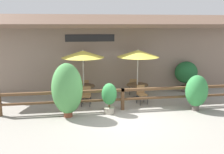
{
  "coord_description": "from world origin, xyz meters",
  "views": [
    {
      "loc": [
        -2.06,
        -9.27,
        3.69
      ],
      "look_at": [
        -0.38,
        1.61,
        1.37
      ],
      "focal_mm": 40.0,
      "sensor_mm": 36.0,
      "label": 1
    }
  ],
  "objects_px": {
    "chair_middle_wallside": "(133,85)",
    "chair_near_streetside": "(86,95)",
    "chair_near_wallside": "(85,87)",
    "potted_plant_small_flowering": "(67,89)",
    "patio_umbrella_near": "(83,54)",
    "potted_plant_broad_leaf": "(109,96)",
    "chair_middle_streetside": "(142,93)",
    "dining_table_middle": "(137,87)",
    "dining_table_near": "(84,89)",
    "patio_umbrella_middle": "(138,54)",
    "potted_plant_entrance_palm": "(186,73)",
    "potted_plant_tall_tropical": "(197,91)"
  },
  "relations": [
    {
      "from": "potted_plant_tall_tropical",
      "to": "potted_plant_small_flowering",
      "type": "bearing_deg",
      "value": 179.22
    },
    {
      "from": "dining_table_middle",
      "to": "potted_plant_entrance_palm",
      "type": "distance_m",
      "value": 3.21
    },
    {
      "from": "dining_table_near",
      "to": "potted_plant_broad_leaf",
      "type": "xyz_separation_m",
      "value": [
        0.98,
        -2.05,
        0.15
      ]
    },
    {
      "from": "chair_near_wallside",
      "to": "potted_plant_broad_leaf",
      "type": "distance_m",
      "value": 3.01
    },
    {
      "from": "chair_middle_wallside",
      "to": "potted_plant_tall_tropical",
      "type": "bearing_deg",
      "value": 138.65
    },
    {
      "from": "patio_umbrella_near",
      "to": "potted_plant_small_flowering",
      "type": "height_order",
      "value": "patio_umbrella_near"
    },
    {
      "from": "chair_middle_streetside",
      "to": "chair_middle_wallside",
      "type": "height_order",
      "value": "same"
    },
    {
      "from": "chair_near_streetside",
      "to": "patio_umbrella_middle",
      "type": "distance_m",
      "value": 3.24
    },
    {
      "from": "potted_plant_small_flowering",
      "to": "potted_plant_entrance_palm",
      "type": "relative_size",
      "value": 1.3
    },
    {
      "from": "chair_middle_wallside",
      "to": "potted_plant_broad_leaf",
      "type": "bearing_deg",
      "value": 70.56
    },
    {
      "from": "potted_plant_tall_tropical",
      "to": "potted_plant_broad_leaf",
      "type": "relative_size",
      "value": 1.2
    },
    {
      "from": "chair_middle_wallside",
      "to": "chair_near_streetside",
      "type": "bearing_deg",
      "value": 42.15
    },
    {
      "from": "patio_umbrella_near",
      "to": "potted_plant_broad_leaf",
      "type": "xyz_separation_m",
      "value": [
        0.98,
        -2.05,
        -1.55
      ]
    },
    {
      "from": "chair_near_streetside",
      "to": "potted_plant_broad_leaf",
      "type": "height_order",
      "value": "potted_plant_broad_leaf"
    },
    {
      "from": "chair_middle_streetside",
      "to": "potted_plant_small_flowering",
      "type": "bearing_deg",
      "value": -171.37
    },
    {
      "from": "patio_umbrella_near",
      "to": "dining_table_near",
      "type": "bearing_deg",
      "value": 0.0
    },
    {
      "from": "potted_plant_tall_tropical",
      "to": "potted_plant_entrance_palm",
      "type": "distance_m",
      "value": 3.21
    },
    {
      "from": "patio_umbrella_middle",
      "to": "potted_plant_tall_tropical",
      "type": "bearing_deg",
      "value": -45.0
    },
    {
      "from": "chair_near_wallside",
      "to": "potted_plant_small_flowering",
      "type": "height_order",
      "value": "potted_plant_small_flowering"
    },
    {
      "from": "potted_plant_tall_tropical",
      "to": "dining_table_middle",
      "type": "bearing_deg",
      "value": 135.0
    },
    {
      "from": "chair_near_wallside",
      "to": "dining_table_near",
      "type": "bearing_deg",
      "value": 79.02
    },
    {
      "from": "chair_near_streetside",
      "to": "potted_plant_entrance_palm",
      "type": "bearing_deg",
      "value": 26.77
    },
    {
      "from": "dining_table_near",
      "to": "chair_middle_wallside",
      "type": "distance_m",
      "value": 2.75
    },
    {
      "from": "chair_near_wallside",
      "to": "patio_umbrella_middle",
      "type": "bearing_deg",
      "value": 154.51
    },
    {
      "from": "patio_umbrella_middle",
      "to": "chair_middle_wallside",
      "type": "height_order",
      "value": "patio_umbrella_middle"
    },
    {
      "from": "chair_middle_wallside",
      "to": "patio_umbrella_middle",
      "type": "bearing_deg",
      "value": 103.9
    },
    {
      "from": "dining_table_middle",
      "to": "patio_umbrella_near",
      "type": "bearing_deg",
      "value": 176.95
    },
    {
      "from": "chair_near_streetside",
      "to": "chair_middle_streetside",
      "type": "relative_size",
      "value": 1.0
    },
    {
      "from": "chair_middle_wallside",
      "to": "potted_plant_entrance_palm",
      "type": "bearing_deg",
      "value": -164.39
    },
    {
      "from": "chair_middle_wallside",
      "to": "chair_near_wallside",
      "type": "bearing_deg",
      "value": 8.89
    },
    {
      "from": "patio_umbrella_middle",
      "to": "chair_middle_wallside",
      "type": "relative_size",
      "value": 2.87
    },
    {
      "from": "patio_umbrella_near",
      "to": "potted_plant_broad_leaf",
      "type": "height_order",
      "value": "patio_umbrella_near"
    },
    {
      "from": "chair_near_streetside",
      "to": "chair_middle_streetside",
      "type": "bearing_deg",
      "value": 7.83
    },
    {
      "from": "potted_plant_tall_tropical",
      "to": "potted_plant_broad_leaf",
      "type": "xyz_separation_m",
      "value": [
        -3.8,
        0.2,
        -0.11
      ]
    },
    {
      "from": "dining_table_middle",
      "to": "potted_plant_entrance_palm",
      "type": "xyz_separation_m",
      "value": [
        3.03,
        0.97,
        0.46
      ]
    },
    {
      "from": "patio_umbrella_near",
      "to": "dining_table_near",
      "type": "distance_m",
      "value": 1.7
    },
    {
      "from": "dining_table_middle",
      "to": "chair_middle_wallside",
      "type": "distance_m",
      "value": 0.81
    },
    {
      "from": "patio_umbrella_near",
      "to": "chair_middle_streetside",
      "type": "height_order",
      "value": "patio_umbrella_near"
    },
    {
      "from": "patio_umbrella_middle",
      "to": "chair_middle_streetside",
      "type": "height_order",
      "value": "patio_umbrella_middle"
    },
    {
      "from": "dining_table_middle",
      "to": "potted_plant_small_flowering",
      "type": "bearing_deg",
      "value": -149.39
    },
    {
      "from": "dining_table_near",
      "to": "patio_umbrella_middle",
      "type": "distance_m",
      "value": 3.18
    },
    {
      "from": "chair_middle_wallside",
      "to": "potted_plant_entrance_palm",
      "type": "xyz_separation_m",
      "value": [
        3.05,
        0.17,
        0.56
      ]
    },
    {
      "from": "chair_middle_streetside",
      "to": "chair_middle_wallside",
      "type": "distance_m",
      "value": 1.6
    },
    {
      "from": "chair_near_wallside",
      "to": "dining_table_middle",
      "type": "xyz_separation_m",
      "value": [
        2.6,
        -0.96,
        0.1
      ]
    },
    {
      "from": "chair_near_streetside",
      "to": "potted_plant_tall_tropical",
      "type": "bearing_deg",
      "value": -6.32
    },
    {
      "from": "chair_middle_wallside",
      "to": "potted_plant_entrance_palm",
      "type": "relative_size",
      "value": 0.51
    },
    {
      "from": "patio_umbrella_near",
      "to": "chair_middle_wallside",
      "type": "bearing_deg",
      "value": 13.81
    },
    {
      "from": "patio_umbrella_middle",
      "to": "chair_middle_wallside",
      "type": "distance_m",
      "value": 1.98
    },
    {
      "from": "potted_plant_entrance_palm",
      "to": "potted_plant_broad_leaf",
      "type": "bearing_deg",
      "value": -148.79
    },
    {
      "from": "dining_table_near",
      "to": "chair_middle_streetside",
      "type": "height_order",
      "value": "chair_middle_streetside"
    }
  ]
}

